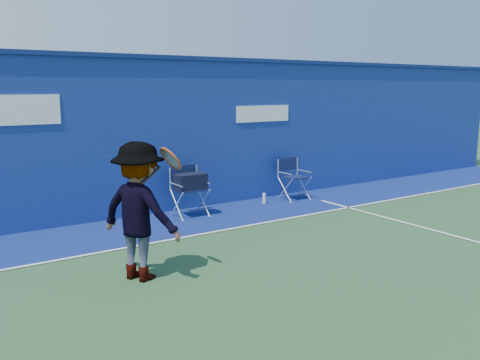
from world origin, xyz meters
TOP-DOWN VIEW (x-y plane):
  - ground at (0.00, 0.00)m, footprint 80.00×80.00m
  - stadium_wall at (-0.00, 5.20)m, footprint 24.00×0.50m
  - out_of_bounds_strip at (0.00, 4.10)m, footprint 24.00×1.80m
  - court_lines at (0.00, 0.60)m, footprint 24.00×12.00m
  - directors_chair_left at (1.45, 4.44)m, footprint 0.58×0.54m
  - directors_chair_right at (4.10, 4.49)m, footprint 0.55×0.49m
  - water_bottle at (3.28, 4.49)m, footprint 0.07×0.07m
  - tennis_player at (-0.62, 1.91)m, footprint 1.14×1.34m

SIDE VIEW (x-z plane):
  - ground at x=0.00m, z-range 0.00..0.00m
  - out_of_bounds_strip at x=0.00m, z-range 0.00..0.01m
  - court_lines at x=0.00m, z-range 0.01..0.01m
  - water_bottle at x=3.28m, z-range 0.00..0.23m
  - directors_chair_right at x=4.10m, z-range -0.17..0.75m
  - directors_chair_left at x=1.45m, z-range -0.07..0.91m
  - tennis_player at x=-0.62m, z-range 0.00..1.80m
  - stadium_wall at x=0.00m, z-range 0.01..3.09m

